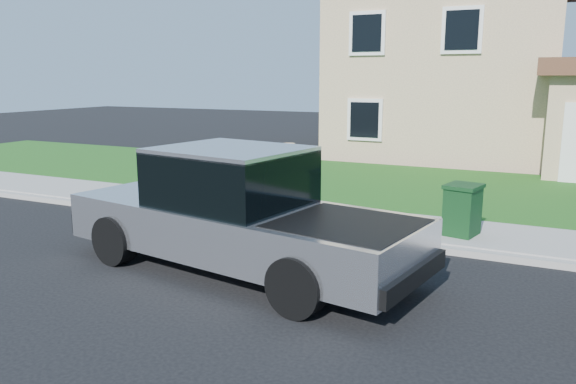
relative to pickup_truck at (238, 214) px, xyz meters
The scene contains 8 objects.
ground 1.21m from the pickup_truck, 45.75° to the right, with size 80.00×80.00×0.00m, color black.
curb 2.94m from the pickup_truck, 57.05° to the left, with size 40.00×0.20×0.12m, color gray.
sidewalk 3.88m from the pickup_truck, 66.15° to the left, with size 40.00×2.00×0.15m, color gray.
lawn 8.15m from the pickup_truck, 79.13° to the left, with size 40.00×7.00×0.10m, color #154413.
house 16.10m from the pickup_truck, 83.37° to the left, with size 14.00×11.30×6.85m.
pickup_truck is the anchor object (origin of this frame).
woman 2.06m from the pickup_truck, 91.54° to the left, with size 0.70×0.54×1.87m.
trash_bin 4.43m from the pickup_truck, 46.35° to the left, with size 0.74×0.80×0.98m.
Camera 1 is at (3.95, -7.05, 3.11)m, focal length 35.00 mm.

